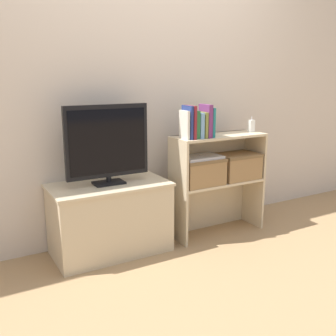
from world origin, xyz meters
The scene contains 18 objects.
ground_plane centered at (0.00, 0.00, 0.00)m, with size 16.00×16.00×0.00m, color #A37F56.
wall_back centered at (0.00, 0.48, 1.20)m, with size 10.00×0.05×2.40m.
tv_stand centered at (-0.45, 0.22, 0.27)m, with size 0.86×0.47×0.53m.
tv centered at (-0.45, 0.22, 0.83)m, with size 0.62×0.14×0.57m.
bookshelf_lower_tier centered at (0.47, 0.20, 0.28)m, with size 0.79×0.28×0.45m.
bookshelf_upper_tier centered at (0.47, 0.19, 0.69)m, with size 0.79×0.28×0.38m.
book_ivory centered at (0.12, 0.10, 0.94)m, with size 0.02×0.12×0.21m.
book_navy centered at (0.14, 0.10, 0.96)m, with size 0.02×0.14×0.25m.
book_maroon centered at (0.17, 0.10, 0.96)m, with size 0.02×0.15×0.25m.
book_forest centered at (0.20, 0.10, 0.94)m, with size 0.04×0.12×0.21m.
book_skyblue centered at (0.24, 0.10, 0.93)m, with size 0.03×0.13×0.19m.
book_olive centered at (0.28, 0.10, 0.93)m, with size 0.02×0.14×0.20m.
book_plum centered at (0.31, 0.10, 0.96)m, with size 0.04×0.14×0.25m.
book_teal centered at (0.35, 0.10, 0.95)m, with size 0.02×0.14×0.23m.
baby_monitor centered at (0.81, 0.14, 0.88)m, with size 0.05×0.04×0.13m.
storage_basket_left centered at (0.29, 0.13, 0.57)m, with size 0.35×0.25×0.21m.
storage_basket_right centered at (0.66, 0.13, 0.57)m, with size 0.35×0.25×0.21m.
laptop centered at (0.29, 0.13, 0.67)m, with size 0.33×0.21×0.02m.
Camera 1 is at (-1.44, -2.38, 1.30)m, focal length 42.00 mm.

